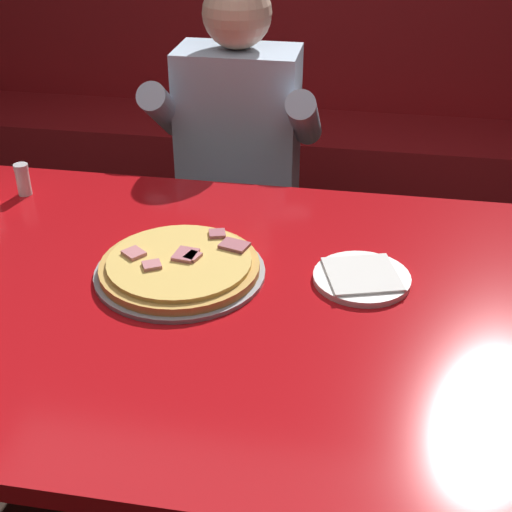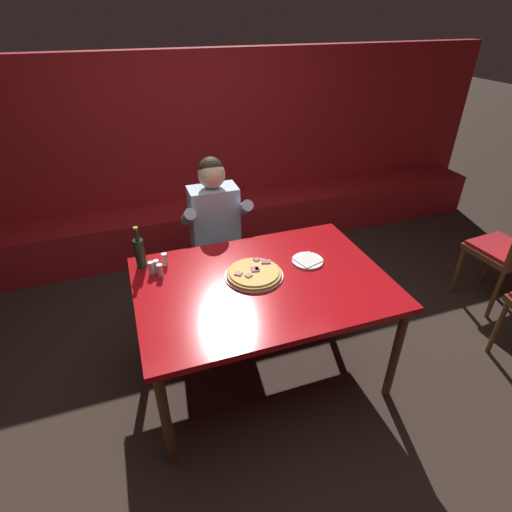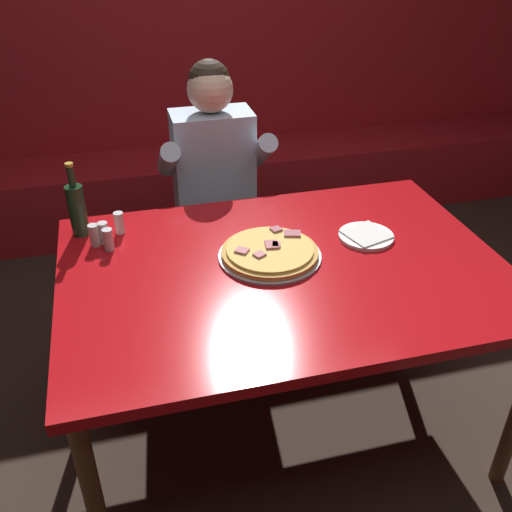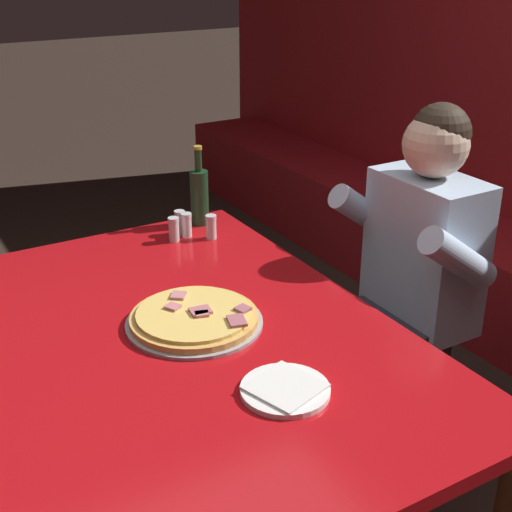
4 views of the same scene
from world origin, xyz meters
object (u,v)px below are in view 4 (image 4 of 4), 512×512
Objects in this scene: shaker_parmesan at (180,223)px; diner_seated_blue_shirt at (403,277)px; shaker_black_pepper at (174,230)px; pizza at (194,318)px; beer_bottle at (199,195)px; shaker_oregano at (187,226)px; plate_white_paper at (285,389)px; main_dining_table at (179,357)px; shaker_red_pepper_flakes at (211,228)px.

shaker_parmesan is 0.79m from diner_seated_blue_shirt.
diner_seated_blue_shirt is (0.52, 0.59, -0.11)m from shaker_black_pepper.
beer_bottle reaches higher than pizza.
beer_bottle is 0.15m from shaker_oregano.
plate_white_paper is at bearing -11.35° from shaker_parmesan.
shaker_oregano is at bearing 152.41° from main_dining_table.
plate_white_paper is at bearing -9.25° from shaker_black_pepper.
diner_seated_blue_shirt is at bearing 45.13° from shaker_oregano.
diner_seated_blue_shirt is (-0.04, 0.79, -0.09)m from pizza.
shaker_black_pepper is at bearing -74.71° from shaker_oregano.
shaker_black_pepper is (-0.59, 0.26, 0.11)m from main_dining_table.
pizza is 4.34× the size of shaker_oregano.
plate_white_paper reaches higher than main_dining_table.
shaker_oregano is 1.00× the size of shaker_black_pepper.
main_dining_table is 4.17× the size of pizza.
plate_white_paper is at bearing -12.27° from shaker_oregano.
plate_white_paper is (0.36, 0.11, 0.07)m from main_dining_table.
beer_bottle is 3.40× the size of shaker_parmesan.
beer_bottle reaches higher than shaker_red_pepper_flakes.
shaker_parmesan is 1.00× the size of shaker_black_pepper.
diner_seated_blue_shirt reaches higher than shaker_black_pepper.
shaker_oregano reaches higher than pizza.
shaker_red_pepper_flakes is at bearing 144.98° from main_dining_table.
main_dining_table is 18.11× the size of shaker_red_pepper_flakes.
shaker_oregano is at bearing 15.00° from shaker_parmesan.
shaker_black_pepper is at bearing -56.17° from beer_bottle.
shaker_oregano reaches higher than main_dining_table.
shaker_black_pepper is at bearing -110.73° from shaker_red_pepper_flakes.
shaker_red_pepper_flakes is (0.15, -0.03, -0.07)m from beer_bottle.
beer_bottle is 0.14m from shaker_parmesan.
shaker_parmesan is at bearing -165.00° from shaker_oregano.
main_dining_table is 0.82m from beer_bottle.
main_dining_table is at bearing -23.86° from shaker_black_pepper.
main_dining_table is 0.85m from diner_seated_blue_shirt.
beer_bottle reaches higher than plate_white_paper.
shaker_red_pepper_flakes is at bearing 163.07° from plate_white_paper.
shaker_oregano is at bearing 105.29° from shaker_black_pepper.
shaker_parmesan is at bearing 137.12° from shaker_black_pepper.
pizza is 4.34× the size of shaker_parmesan.
shaker_red_pepper_flakes is (0.10, 0.07, 0.00)m from shaker_parmesan.
shaker_parmesan is at bearing 154.36° from main_dining_table.
plate_white_paper is at bearing 5.83° from pizza.
shaker_oregano is (0.03, 0.01, 0.00)m from shaker_parmesan.
pizza is 0.65m from shaker_parmesan.
pizza is at bearing -174.17° from plate_white_paper.
shaker_red_pepper_flakes is (-0.51, 0.32, 0.02)m from pizza.
diner_seated_blue_shirt is at bearing 43.82° from shaker_parmesan.
main_dining_table is at bearing -63.71° from pizza.
shaker_red_pepper_flakes is (-0.90, 0.28, 0.03)m from plate_white_paper.
shaker_black_pepper is at bearing -42.88° from shaker_parmesan.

